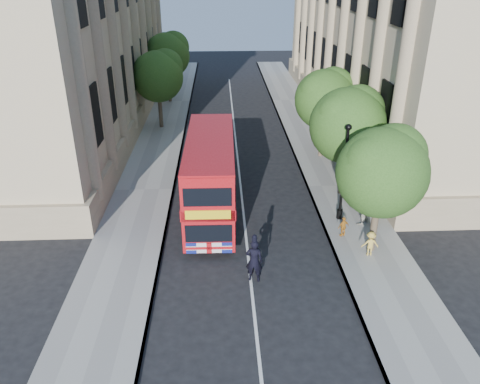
{
  "coord_description": "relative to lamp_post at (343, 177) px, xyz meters",
  "views": [
    {
      "loc": [
        -1.18,
        -15.29,
        12.15
      ],
      "look_at": [
        -0.28,
        4.91,
        2.3
      ],
      "focal_mm": 35.0,
      "sensor_mm": 36.0,
      "label": 1
    }
  ],
  "objects": [
    {
      "name": "double_decker_bus",
      "position": [
        -6.72,
        1.0,
        -0.21
      ],
      "size": [
        2.53,
        9.03,
        4.15
      ],
      "rotation": [
        0.0,
        0.0,
        -0.01
      ],
      "color": "#A70B10",
      "rests_on": "ground"
    },
    {
      "name": "ground",
      "position": [
        -5.0,
        -6.0,
        -2.51
      ],
      "size": [
        120.0,
        120.0,
        0.0
      ],
      "primitive_type": "plane",
      "color": "black",
      "rests_on": "ground"
    },
    {
      "name": "police_constable",
      "position": [
        -4.86,
        -5.0,
        -1.52
      ],
      "size": [
        0.81,
        0.62,
        1.99
      ],
      "primitive_type": "imported",
      "rotation": [
        0.0,
        0.0,
        2.93
      ],
      "color": "black",
      "rests_on": "ground"
    },
    {
      "name": "tree_right_near",
      "position": [
        0.84,
        -2.97,
        1.74
      ],
      "size": [
        4.0,
        4.0,
        6.08
      ],
      "color": "#473828",
      "rests_on": "ground"
    },
    {
      "name": "pavement_left",
      "position": [
        -10.75,
        4.0,
        -2.45
      ],
      "size": [
        3.5,
        80.0,
        0.12
      ],
      "primitive_type": "cube",
      "color": "gray",
      "rests_on": "ground"
    },
    {
      "name": "building_left",
      "position": [
        -18.8,
        18.0,
        6.49
      ],
      "size": [
        12.0,
        38.0,
        18.0
      ],
      "primitive_type": "cube",
      "color": "tan",
      "rests_on": "ground"
    },
    {
      "name": "child_b",
      "position": [
        0.56,
        -3.48,
        -1.79
      ],
      "size": [
        0.8,
        0.48,
        1.2
      ],
      "primitive_type": "imported",
      "rotation": [
        0.0,
        0.0,
        3.1
      ],
      "color": "gold",
      "rests_on": "pavement_right"
    },
    {
      "name": "pavement_right",
      "position": [
        0.75,
        4.0,
        -2.45
      ],
      "size": [
        3.5,
        80.0,
        0.12
      ],
      "primitive_type": "cube",
      "color": "gray",
      "rests_on": "ground"
    },
    {
      "name": "woman_pedestrian",
      "position": [
        0.98,
        -0.59,
        -1.44
      ],
      "size": [
        1.17,
        1.12,
        1.89
      ],
      "primitive_type": "imported",
      "rotation": [
        0.0,
        0.0,
        3.78
      ],
      "color": "beige",
      "rests_on": "pavement_right"
    },
    {
      "name": "building_right",
      "position": [
        8.8,
        18.0,
        6.49
      ],
      "size": [
        12.0,
        38.0,
        18.0
      ],
      "primitive_type": "cube",
      "color": "tan",
      "rests_on": "ground"
    },
    {
      "name": "tree_right_mid",
      "position": [
        0.84,
        3.03,
        1.93
      ],
      "size": [
        4.2,
        4.2,
        6.37
      ],
      "color": "#473828",
      "rests_on": "ground"
    },
    {
      "name": "child_a",
      "position": [
        -0.25,
        -1.78,
        -1.87
      ],
      "size": [
        0.66,
        0.46,
        1.04
      ],
      "primitive_type": "imported",
      "rotation": [
        0.0,
        0.0,
        3.53
      ],
      "color": "orange",
      "rests_on": "pavement_right"
    },
    {
      "name": "box_van",
      "position": [
        -7.05,
        6.35,
        -1.03
      ],
      "size": [
        2.52,
        5.41,
        3.02
      ],
      "rotation": [
        0.0,
        0.0,
        -0.07
      ],
      "color": "black",
      "rests_on": "ground"
    },
    {
      "name": "tree_left_far",
      "position": [
        -10.96,
        16.03,
        1.93
      ],
      "size": [
        4.0,
        4.0,
        6.3
      ],
      "color": "#473828",
      "rests_on": "ground"
    },
    {
      "name": "lamp_post",
      "position": [
        0.0,
        0.0,
        0.0
      ],
      "size": [
        0.32,
        0.32,
        5.16
      ],
      "color": "black",
      "rests_on": "pavement_right"
    },
    {
      "name": "tree_right_far",
      "position": [
        0.84,
        9.03,
        1.8
      ],
      "size": [
        4.0,
        4.0,
        6.15
      ],
      "color": "#473828",
      "rests_on": "ground"
    },
    {
      "name": "tree_left_back",
      "position": [
        -10.96,
        24.03,
        2.2
      ],
      "size": [
        4.2,
        4.2,
        6.65
      ],
      "color": "#473828",
      "rests_on": "ground"
    }
  ]
}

